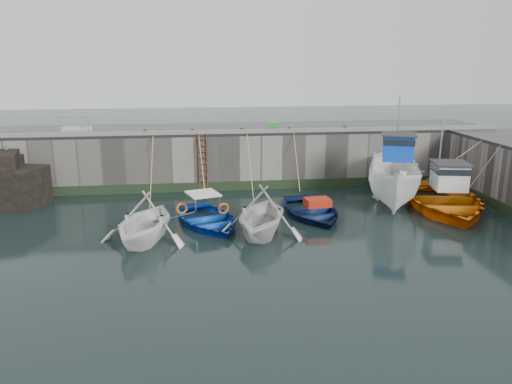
{
  "coord_description": "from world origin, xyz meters",
  "views": [
    {
      "loc": [
        -2.49,
        -16.83,
        7.05
      ],
      "look_at": [
        0.29,
        4.96,
        1.2
      ],
      "focal_mm": 35.0,
      "sensor_mm": 36.0,
      "label": 1
    }
  ],
  "objects": [
    {
      "name": "boat_near_blacktrim",
      "position": [
        0.23,
        2.65,
        0.0
      ],
      "size": [
        5.01,
        5.4,
        2.34
      ],
      "primitive_type": "imported",
      "rotation": [
        0.0,
        0.0,
        -0.31
      ],
      "color": "silver",
      "rests_on": "ground"
    },
    {
      "name": "boat_near_navy",
      "position": [
        2.87,
        4.87,
        0.0
      ],
      "size": [
        3.92,
        5.13,
        0.99
      ],
      "primitive_type": "imported",
      "rotation": [
        0.0,
        0.0,
        0.11
      ],
      "color": "#0B1945",
      "rests_on": "ground"
    },
    {
      "name": "boat_near_blue_rope",
      "position": [
        -1.97,
        8.37,
        0.0
      ],
      "size": [
        0.04,
        4.17,
        3.1
      ],
      "primitive_type": null,
      "color": "tan",
      "rests_on": "ground"
    },
    {
      "name": "bollard_e",
      "position": [
        6.0,
        10.25,
        3.3
      ],
      "size": [
        0.18,
        0.18,
        0.28
      ],
      "primitive_type": "cylinder",
      "color": "#3F1E0F",
      "rests_on": "road_back"
    },
    {
      "name": "road_back",
      "position": [
        0.0,
        12.5,
        3.08
      ],
      "size": [
        30.0,
        5.0,
        0.16
      ],
      "primitive_type": "cube",
      "color": "black",
      "rests_on": "quay_back"
    },
    {
      "name": "ground",
      "position": [
        0.0,
        0.0,
        0.0
      ],
      "size": [
        120.0,
        120.0,
        0.0
      ],
      "primitive_type": "plane",
      "color": "black",
      "rests_on": "ground"
    },
    {
      "name": "ladder",
      "position": [
        -2.0,
        9.91,
        1.59
      ],
      "size": [
        0.51,
        0.08,
        3.2
      ],
      "color": "#3F1E0F",
      "rests_on": "ground"
    },
    {
      "name": "bollard_c",
      "position": [
        0.2,
        10.25,
        3.3
      ],
      "size": [
        0.18,
        0.18,
        0.28
      ],
      "primitive_type": "cylinder",
      "color": "#3F1E0F",
      "rests_on": "road_back"
    },
    {
      "name": "boat_far_white",
      "position": [
        7.53,
        6.45,
        1.13
      ],
      "size": [
        4.91,
        7.42,
        5.68
      ],
      "rotation": [
        0.0,
        0.0,
        -0.36
      ],
      "color": "white",
      "rests_on": "ground"
    },
    {
      "name": "railing",
      "position": [
        -8.75,
        11.25,
        3.36
      ],
      "size": [
        1.6,
        1.05,
        1.0
      ],
      "color": "#A5A8AD",
      "rests_on": "road_back"
    },
    {
      "name": "boat_near_navy_rope",
      "position": [
        2.87,
        8.69,
        0.0
      ],
      "size": [
        0.04,
        3.7,
        3.1
      ],
      "primitive_type": null,
      "color": "tan",
      "rests_on": "ground"
    },
    {
      "name": "algae_back",
      "position": [
        0.0,
        9.96,
        0.25
      ],
      "size": [
        30.0,
        0.08,
        0.5
      ],
      "primitive_type": "cube",
      "color": "black",
      "rests_on": "ground"
    },
    {
      "name": "boat_near_blue",
      "position": [
        -1.97,
        4.24,
        0.0
      ],
      "size": [
        4.72,
        5.6,
        0.99
      ],
      "primitive_type": "imported",
      "rotation": [
        0.0,
        0.0,
        0.31
      ],
      "color": "#0C3EB7",
      "rests_on": "ground"
    },
    {
      "name": "bollard_b",
      "position": [
        -2.5,
        10.25,
        3.3
      ],
      "size": [
        0.18,
        0.18,
        0.28
      ],
      "primitive_type": "cylinder",
      "color": "#3F1E0F",
      "rests_on": "road_back"
    },
    {
      "name": "boat_near_white",
      "position": [
        -4.51,
        2.43,
        0.0
      ],
      "size": [
        4.83,
        5.24,
        2.3
      ],
      "primitive_type": "imported",
      "rotation": [
        0.0,
        0.0,
        -0.28
      ],
      "color": "white",
      "rests_on": "ground"
    },
    {
      "name": "fish_crate",
      "position": [
        2.28,
        12.26,
        3.31
      ],
      "size": [
        0.61,
        0.53,
        0.29
      ],
      "primitive_type": "cube",
      "rotation": [
        0.0,
        0.0,
        -0.21
      ],
      "color": "green",
      "rests_on": "road_back"
    },
    {
      "name": "boat_near_white_rope",
      "position": [
        -4.51,
        7.47,
        0.0
      ],
      "size": [
        0.04,
        5.69,
        3.1
      ],
      "primitive_type": null,
      "color": "tan",
      "rests_on": "ground"
    },
    {
      "name": "bollard_a",
      "position": [
        -5.0,
        10.25,
        3.3
      ],
      "size": [
        0.18,
        0.18,
        0.28
      ],
      "primitive_type": "cylinder",
      "color": "#3F1E0F",
      "rests_on": "road_back"
    },
    {
      "name": "boat_far_orange",
      "position": [
        9.49,
        5.13,
        0.48
      ],
      "size": [
        6.49,
        8.1,
        4.49
      ],
      "rotation": [
        0.0,
        0.0,
        -0.2
      ],
      "color": "orange",
      "rests_on": "ground"
    },
    {
      "name": "bollard_d",
      "position": [
        2.8,
        10.25,
        3.3
      ],
      "size": [
        0.18,
        0.18,
        0.28
      ],
      "primitive_type": "cylinder",
      "color": "#3F1E0F",
      "rests_on": "road_back"
    },
    {
      "name": "quay_back",
      "position": [
        0.0,
        12.5,
        1.5
      ],
      "size": [
        30.0,
        5.0,
        3.0
      ],
      "primitive_type": "cube",
      "color": "slate",
      "rests_on": "ground"
    },
    {
      "name": "boat_near_blacktrim_rope",
      "position": [
        0.23,
        7.58,
        0.0
      ],
      "size": [
        0.04,
        5.5,
        3.1
      ],
      "primitive_type": null,
      "color": "tan",
      "rests_on": "ground"
    },
    {
      "name": "kerb_back",
      "position": [
        0.0,
        10.15,
        3.26
      ],
      "size": [
        30.0,
        0.3,
        0.2
      ],
      "primitive_type": "cube",
      "color": "slate",
      "rests_on": "road_back"
    }
  ]
}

